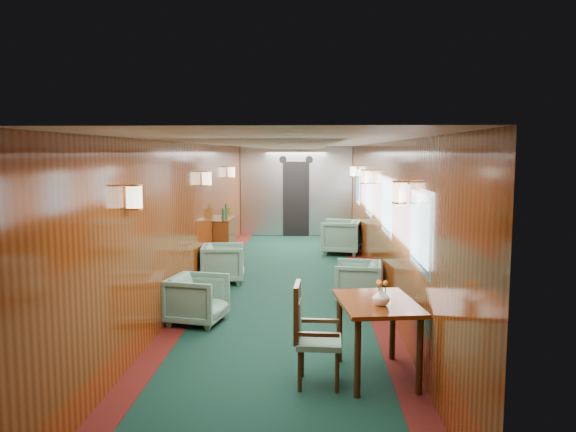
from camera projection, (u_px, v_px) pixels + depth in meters
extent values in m
plane|color=black|center=(287.00, 288.00, 9.31)|extent=(12.00, 12.00, 0.00)
cube|color=white|center=(287.00, 146.00, 9.04)|extent=(3.00, 12.00, 0.10)
cube|color=white|center=(287.00, 145.00, 9.04)|extent=(1.20, 12.00, 0.06)
cube|color=#642A0D|center=(296.00, 191.00, 15.13)|extent=(3.00, 0.10, 2.40)
cube|color=#642A0D|center=(242.00, 337.00, 3.22)|extent=(3.00, 0.10, 2.40)
cube|color=#642A0D|center=(196.00, 216.00, 9.23)|extent=(0.10, 12.00, 2.40)
cube|color=#642A0D|center=(379.00, 217.00, 9.11)|extent=(0.10, 12.00, 2.40)
cube|color=#3D0F0C|center=(206.00, 287.00, 9.36)|extent=(0.30, 12.00, 0.01)
cube|color=#3D0F0C|center=(368.00, 289.00, 9.25)|extent=(0.30, 12.00, 0.01)
cube|color=#B2B5BA|center=(296.00, 191.00, 15.05)|extent=(2.98, 0.12, 2.38)
cube|color=black|center=(296.00, 199.00, 14.99)|extent=(0.70, 0.06, 2.00)
cylinder|color=black|center=(283.00, 160.00, 14.90)|extent=(0.20, 0.04, 0.20)
cylinder|color=black|center=(309.00, 160.00, 14.87)|extent=(0.20, 0.04, 0.20)
cube|color=#ACADB2|center=(420.00, 233.00, 5.61)|extent=(0.02, 1.10, 0.80)
cube|color=slate|center=(420.00, 233.00, 5.61)|extent=(0.01, 0.96, 0.66)
cube|color=#ACADB2|center=(387.00, 208.00, 8.09)|extent=(0.02, 1.10, 0.80)
cube|color=slate|center=(386.00, 208.00, 8.09)|extent=(0.01, 0.96, 0.66)
cube|color=#ACADB2|center=(369.00, 195.00, 10.57)|extent=(0.02, 1.10, 0.80)
cube|color=slate|center=(369.00, 195.00, 10.57)|extent=(0.01, 0.96, 0.66)
cube|color=#ACADB2|center=(358.00, 187.00, 13.05)|extent=(0.02, 1.10, 0.80)
cube|color=slate|center=(358.00, 187.00, 13.06)|extent=(0.01, 0.96, 0.66)
cylinder|color=#FFEDC6|center=(134.00, 197.00, 5.69)|extent=(0.16, 0.16, 0.24)
cylinder|color=gold|center=(135.00, 209.00, 5.70)|extent=(0.17, 0.17, 0.02)
cylinder|color=#FFEDC6|center=(400.00, 192.00, 6.37)|extent=(0.16, 0.16, 0.24)
cylinder|color=gold|center=(399.00, 203.00, 6.38)|extent=(0.17, 0.17, 0.02)
cylinder|color=#FFEDC6|center=(207.00, 178.00, 9.66)|extent=(0.16, 0.16, 0.24)
cylinder|color=gold|center=(207.00, 185.00, 9.67)|extent=(0.17, 0.17, 0.02)
cylinder|color=#FFEDC6|center=(365.00, 177.00, 10.34)|extent=(0.16, 0.16, 0.24)
cylinder|color=gold|center=(365.00, 183.00, 10.35)|extent=(0.17, 0.17, 0.02)
cylinder|color=#FFEDC6|center=(231.00, 172.00, 12.63)|extent=(0.16, 0.16, 0.24)
cylinder|color=gold|center=(231.00, 177.00, 12.65)|extent=(0.17, 0.17, 0.02)
cylinder|color=#FFEDC6|center=(353.00, 171.00, 13.32)|extent=(0.16, 0.16, 0.24)
cylinder|color=gold|center=(353.00, 176.00, 13.33)|extent=(0.17, 0.17, 0.02)
cube|color=#642A0D|center=(377.00, 303.00, 5.57)|extent=(0.86, 1.13, 0.04)
cylinder|color=#38200C|center=(358.00, 358.00, 5.14)|extent=(0.06, 0.06, 0.74)
cylinder|color=#38200C|center=(420.00, 356.00, 5.19)|extent=(0.06, 0.06, 0.74)
cylinder|color=#38200C|center=(339.00, 328.00, 6.03)|extent=(0.06, 0.06, 0.74)
cylinder|color=#38200C|center=(393.00, 326.00, 6.08)|extent=(0.06, 0.06, 0.74)
cube|color=#225042|center=(319.00, 342.00, 5.42)|extent=(0.45, 0.45, 0.06)
cube|color=#38200C|center=(297.00, 312.00, 5.40)|extent=(0.06, 0.39, 0.56)
cube|color=#225042|center=(300.00, 317.00, 5.41)|extent=(0.03, 0.30, 0.33)
cube|color=#38200C|center=(319.00, 334.00, 5.19)|extent=(0.39, 0.06, 0.04)
cube|color=#38200C|center=(320.00, 321.00, 5.61)|extent=(0.39, 0.06, 0.04)
cylinder|color=#38200C|center=(300.00, 371.00, 5.28)|extent=(0.04, 0.04, 0.40)
cylinder|color=#38200C|center=(337.00, 372.00, 5.25)|extent=(0.04, 0.04, 0.40)
cylinder|color=#38200C|center=(302.00, 358.00, 5.63)|extent=(0.04, 0.04, 0.40)
cylinder|color=#38200C|center=(337.00, 359.00, 5.60)|extent=(0.04, 0.04, 0.40)
cube|color=#642A0D|center=(225.00, 241.00, 11.35)|extent=(0.31, 1.02, 0.92)
cube|color=#38200C|center=(225.00, 219.00, 11.30)|extent=(0.33, 1.04, 0.02)
cylinder|color=#224526|center=(224.00, 214.00, 11.03)|extent=(0.07, 0.07, 0.22)
cylinder|color=#224526|center=(226.00, 211.00, 11.38)|extent=(0.06, 0.06, 0.28)
cylinder|color=gold|center=(228.00, 212.00, 11.59)|extent=(0.08, 0.08, 0.18)
imported|color=white|center=(381.00, 297.00, 5.39)|extent=(0.21, 0.21, 0.17)
imported|color=#225042|center=(197.00, 299.00, 7.39)|extent=(0.83, 0.81, 0.64)
imported|color=#225042|center=(223.00, 263.00, 9.73)|extent=(0.80, 0.78, 0.66)
imported|color=#225042|center=(358.00, 282.00, 8.44)|extent=(0.76, 0.74, 0.62)
imported|color=#225042|center=(341.00, 237.00, 12.46)|extent=(0.96, 0.94, 0.76)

